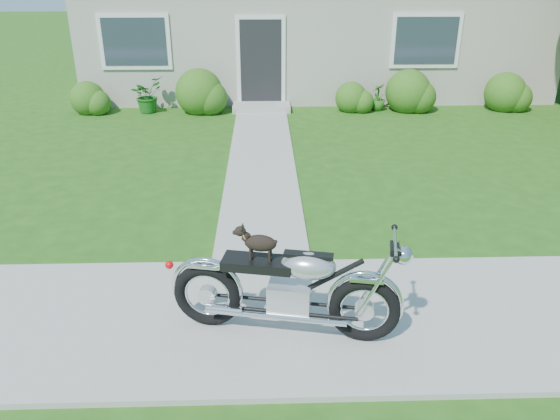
# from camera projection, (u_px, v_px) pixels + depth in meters

# --- Properties ---
(ground) EXTENTS (80.00, 80.00, 0.00)m
(ground) POSITION_uv_depth(u_px,v_px,m) (407.00, 315.00, 5.60)
(ground) COLOR #235114
(ground) RESTS_ON ground
(sidewalk) EXTENTS (24.00, 2.20, 0.04)m
(sidewalk) POSITION_uv_depth(u_px,v_px,m) (408.00, 313.00, 5.59)
(sidewalk) COLOR #9E9B93
(sidewalk) RESTS_ON ground
(walkway) EXTENTS (1.20, 8.00, 0.03)m
(walkway) POSITION_uv_depth(u_px,v_px,m) (261.00, 158.00, 10.10)
(walkway) COLOR #9E9B93
(walkway) RESTS_ON ground
(house) EXTENTS (12.60, 7.03, 4.50)m
(house) POSITION_uv_depth(u_px,v_px,m) (313.00, 7.00, 15.64)
(house) COLOR #B7B3A5
(house) RESTS_ON ground
(shrub_row) EXTENTS (11.01, 1.14, 1.14)m
(shrub_row) POSITION_uv_depth(u_px,v_px,m) (321.00, 94.00, 13.16)
(shrub_row) COLOR #315F19
(shrub_row) RESTS_ON ground
(potted_plant_left) EXTENTS (0.93, 0.98, 0.85)m
(potted_plant_left) POSITION_uv_depth(u_px,v_px,m) (147.00, 95.00, 13.09)
(potted_plant_left) COLOR #195C18
(potted_plant_left) RESTS_ON ground
(potted_plant_right) EXTENTS (0.51, 0.51, 0.65)m
(potted_plant_right) POSITION_uv_depth(u_px,v_px,m) (378.00, 97.00, 13.29)
(potted_plant_right) COLOR #29631B
(potted_plant_right) RESTS_ON ground
(motorcycle_with_dog) EXTENTS (2.20, 0.75, 1.10)m
(motorcycle_with_dog) POSITION_uv_depth(u_px,v_px,m) (289.00, 288.00, 5.07)
(motorcycle_with_dog) COLOR black
(motorcycle_with_dog) RESTS_ON sidewalk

